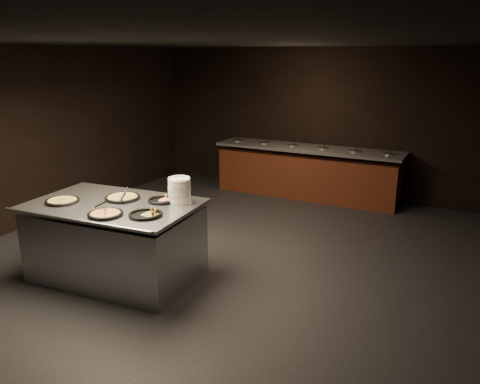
{
  "coord_description": "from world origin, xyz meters",
  "views": [
    {
      "loc": [
        3.02,
        -5.08,
        2.72
      ],
      "look_at": [
        0.21,
        0.3,
        0.95
      ],
      "focal_mm": 35.0,
      "sensor_mm": 36.0,
      "label": 1
    }
  ],
  "objects_px": {
    "plate_stack": "(179,190)",
    "pan_cheese_whole": "(122,197)",
    "pan_veggie_whole": "(62,201)",
    "serving_counter": "(116,242)"
  },
  "relations": [
    {
      "from": "serving_counter",
      "to": "plate_stack",
      "type": "distance_m",
      "value": 1.06
    },
    {
      "from": "serving_counter",
      "to": "plate_stack",
      "type": "relative_size",
      "value": 7.01
    },
    {
      "from": "serving_counter",
      "to": "pan_cheese_whole",
      "type": "xyz_separation_m",
      "value": [
        -0.01,
        0.19,
        0.54
      ]
    },
    {
      "from": "plate_stack",
      "to": "pan_veggie_whole",
      "type": "height_order",
      "value": "plate_stack"
    },
    {
      "from": "serving_counter",
      "to": "plate_stack",
      "type": "xyz_separation_m",
      "value": [
        0.71,
        0.41,
        0.67
      ]
    },
    {
      "from": "serving_counter",
      "to": "pan_veggie_whole",
      "type": "xyz_separation_m",
      "value": [
        -0.58,
        -0.27,
        0.54
      ]
    },
    {
      "from": "plate_stack",
      "to": "pan_veggie_whole",
      "type": "relative_size",
      "value": 0.75
    },
    {
      "from": "plate_stack",
      "to": "pan_veggie_whole",
      "type": "xyz_separation_m",
      "value": [
        -1.28,
        -0.68,
        -0.13
      ]
    },
    {
      "from": "serving_counter",
      "to": "pan_veggie_whole",
      "type": "bearing_deg",
      "value": -160.16
    },
    {
      "from": "plate_stack",
      "to": "pan_cheese_whole",
      "type": "distance_m",
      "value": 0.77
    }
  ]
}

